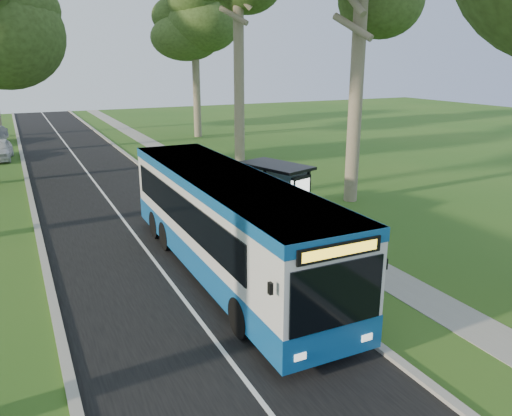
{
  "coord_description": "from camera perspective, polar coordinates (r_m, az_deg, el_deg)",
  "views": [
    {
      "loc": [
        -7.46,
        -13.7,
        6.85
      ],
      "look_at": [
        0.27,
        2.06,
        1.6
      ],
      "focal_mm": 35.0,
      "sensor_mm": 36.0,
      "label": 1
    }
  ],
  "objects": [
    {
      "name": "kerb_east",
      "position": [
        25.76,
        -8.33,
        1.18
      ],
      "size": [
        0.25,
        100.0,
        0.12
      ],
      "primitive_type": "cube",
      "color": "#9E9B93",
      "rests_on": "ground"
    },
    {
      "name": "centre_line",
      "position": [
        24.98,
        -15.98,
        0.12
      ],
      "size": [
        0.12,
        100.0,
        0.0
      ],
      "primitive_type": "cube",
      "color": "white",
      "rests_on": "road"
    },
    {
      "name": "kerb_west",
      "position": [
        24.66,
        -23.97,
        -0.82
      ],
      "size": [
        0.25,
        100.0,
        0.12
      ],
      "primitive_type": "cube",
      "color": "#9E9B93",
      "rests_on": "ground"
    },
    {
      "name": "tree_east_d",
      "position": [
        46.54,
        -7.11,
        21.59
      ],
      "size": [
        5.2,
        5.2,
        14.79
      ],
      "color": "#7A6B56",
      "rests_on": "ground"
    },
    {
      "name": "footpath",
      "position": [
        26.8,
        -2.22,
        1.84
      ],
      "size": [
        1.5,
        100.0,
        0.02
      ],
      "primitive_type": "cube",
      "color": "gray",
      "rests_on": "ground"
    },
    {
      "name": "ground",
      "position": [
        17.04,
        2.27,
        -7.07
      ],
      "size": [
        120.0,
        120.0,
        0.0
      ],
      "primitive_type": "plane",
      "color": "#2A591B",
      "rests_on": "ground"
    },
    {
      "name": "litter_bin",
      "position": [
        19.36,
        4.24,
        -2.58
      ],
      "size": [
        0.55,
        0.55,
        0.96
      ],
      "rotation": [
        0.0,
        0.0,
        -0.26
      ],
      "color": "black",
      "rests_on": "ground"
    },
    {
      "name": "bus",
      "position": [
        16.2,
        -3.5,
        -1.81
      ],
      "size": [
        2.69,
        12.61,
        3.34
      ],
      "rotation": [
        0.0,
        0.0,
        -0.0
      ],
      "color": "silver",
      "rests_on": "ground"
    },
    {
      "name": "bus_shelter",
      "position": [
        20.81,
        3.17,
        2.74
      ],
      "size": [
        2.53,
        3.43,
        2.63
      ],
      "rotation": [
        0.0,
        0.0,
        0.32
      ],
      "color": "black",
      "rests_on": "ground"
    },
    {
      "name": "road",
      "position": [
        24.99,
        -15.97,
        0.1
      ],
      "size": [
        7.0,
        100.0,
        0.02
      ],
      "primitive_type": "cube",
      "color": "black",
      "rests_on": "ground"
    },
    {
      "name": "bus_stop_sign",
      "position": [
        14.61,
        10.2,
        -4.38
      ],
      "size": [
        0.09,
        0.38,
        2.7
      ],
      "rotation": [
        0.0,
        0.0,
        0.05
      ],
      "color": "gray",
      "rests_on": "ground"
    }
  ]
}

